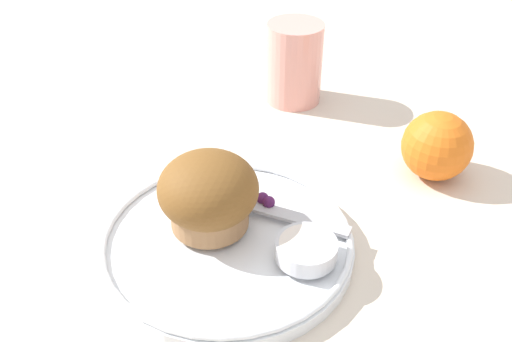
% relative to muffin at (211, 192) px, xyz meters
% --- Properties ---
extents(ground_plane, '(3.00, 3.00, 0.00)m').
position_rel_muffin_xyz_m(ground_plane, '(0.02, -0.00, -0.06)').
color(ground_plane, beige).
extents(plate, '(0.24, 0.24, 0.02)m').
position_rel_muffin_xyz_m(plate, '(0.03, 0.00, -0.05)').
color(plate, white).
rests_on(plate, ground_plane).
extents(muffin, '(0.10, 0.10, 0.08)m').
position_rel_muffin_xyz_m(muffin, '(0.00, 0.00, 0.00)').
color(muffin, '#9E7047').
rests_on(muffin, plate).
extents(cream_ramekin, '(0.06, 0.06, 0.02)m').
position_rel_muffin_xyz_m(cream_ramekin, '(0.10, 0.03, -0.03)').
color(cream_ramekin, silver).
rests_on(cream_ramekin, plate).
extents(berry_pair, '(0.02, 0.01, 0.01)m').
position_rel_muffin_xyz_m(berry_pair, '(0.02, 0.05, -0.03)').
color(berry_pair, '#4C194C').
rests_on(berry_pair, plate).
extents(butter_knife, '(0.15, 0.07, 0.00)m').
position_rel_muffin_xyz_m(butter_knife, '(0.03, 0.05, -0.03)').
color(butter_knife, '#B7B7BC').
rests_on(butter_knife, plate).
extents(orange_fruit, '(0.08, 0.08, 0.08)m').
position_rel_muffin_xyz_m(orange_fruit, '(0.10, 0.25, -0.02)').
color(orange_fruit, orange).
rests_on(orange_fruit, ground_plane).
extents(juice_glass, '(0.08, 0.08, 0.11)m').
position_rel_muffin_xyz_m(juice_glass, '(-0.13, 0.27, -0.00)').
color(juice_glass, '#E5998C').
rests_on(juice_glass, ground_plane).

